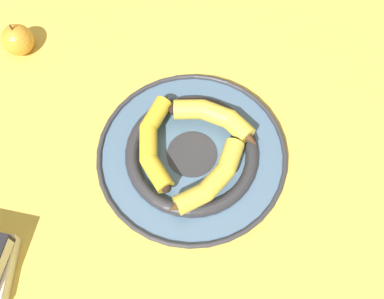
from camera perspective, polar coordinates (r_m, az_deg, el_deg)
ground_plane at (r=0.83m, az=-0.17°, el=-2.09°), size 2.80×2.80×0.00m
decorative_bowl at (r=0.82m, az=0.00°, el=-0.65°), size 0.35×0.35×0.03m
banana_a at (r=0.82m, az=3.08°, el=4.04°), size 0.16×0.11×0.04m
banana_b at (r=0.80m, az=-4.90°, el=1.03°), size 0.18×0.12×0.03m
banana_c at (r=0.77m, az=2.53°, el=-3.90°), size 0.08×0.18×0.03m
apple at (r=1.01m, az=-21.25°, el=12.85°), size 0.06×0.06×0.08m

